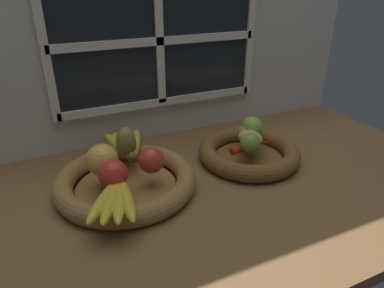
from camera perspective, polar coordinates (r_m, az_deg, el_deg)
The scene contains 15 objects.
ground_plane at distance 94.58cm, azimuth 1.14°, elevation -5.77°, with size 140.00×90.00×3.00cm, color brown.
back_wall at distance 109.84cm, azimuth -5.75°, elevation 15.17°, with size 140.00×4.60×55.00cm.
fruit_bowl_left at distance 88.11cm, azimuth -10.89°, elevation -6.05°, with size 35.17×35.17×4.83cm.
fruit_bowl_right at distance 101.19cm, azimuth 9.42°, elevation -1.45°, with size 29.23×29.23×4.83cm.
apple_red_front at distance 79.92cm, azimuth -12.92°, elevation -4.85°, with size 6.75×6.75×6.75cm, color red.
apple_golden_left at distance 85.18cm, azimuth -14.67°, elevation -2.57°, with size 7.89×7.89×7.89cm, color gold.
apple_red_right at distance 84.32cm, azimuth -6.76°, elevation -2.69°, with size 6.48×6.48×6.48cm, color #B73828.
pear_brown at distance 91.44cm, azimuth -10.86°, elevation 0.18°, with size 5.20×5.37×8.71cm, color olive.
banana_bunch_front at distance 75.13cm, azimuth -12.52°, elevation -8.75°, with size 12.36×18.26×2.84cm.
banana_bunch_back at distance 97.07cm, azimuth -10.79°, elevation -0.05°, with size 12.31×18.62×3.17cm.
potato_back at distance 103.33cm, azimuth 9.20°, elevation 2.21°, with size 6.82×5.77×4.73cm, color #A38451.
potato_large at distance 99.12cm, azimuth 9.61°, elevation 0.98°, with size 7.53×5.66×4.30cm, color tan.
lime_near at distance 94.66cm, azimuth 9.63°, elevation 0.18°, with size 5.64×5.64×5.64cm, color #6B9E33.
lime_far at distance 103.11cm, azimuth 9.87°, elevation 2.68°, with size 6.61×6.61×6.61cm, color #7AAD3D.
chili_pepper at distance 97.38cm, azimuth 10.07°, elevation -0.28°, with size 2.03×2.03×14.93cm, color red.
Camera 1 is at (-35.45, -72.16, 48.32)cm, focal length 32.21 mm.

